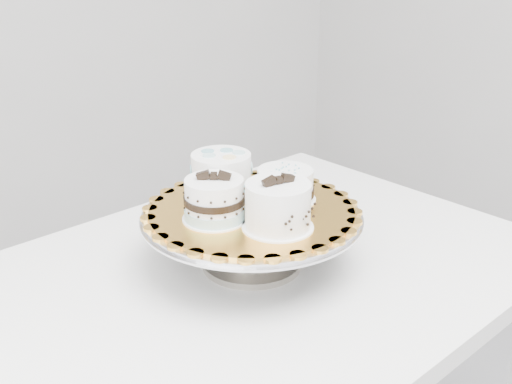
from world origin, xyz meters
TOP-DOWN VIEW (x-y plane):
  - table at (0.05, 0.05)m, footprint 1.24×0.90m
  - cake_stand at (0.10, 0.06)m, footprint 0.40×0.40m
  - cake_board at (0.10, 0.06)m, footprint 0.47×0.47m
  - cake_swirl at (0.09, -0.02)m, footprint 0.12×0.12m
  - cake_banded at (0.02, 0.07)m, footprint 0.14×0.14m
  - cake_dots at (0.09, 0.15)m, footprint 0.14×0.14m
  - cake_ribbon at (0.17, 0.06)m, footprint 0.12×0.11m

SIDE VIEW (x-z plane):
  - table at x=0.05m, z-range 0.29..1.04m
  - cake_stand at x=0.10m, z-range 0.77..0.88m
  - cake_board at x=0.10m, z-range 0.86..0.86m
  - cake_ribbon at x=0.17m, z-range 0.86..0.92m
  - cake_banded at x=0.02m, z-range 0.85..0.94m
  - cake_swirl at x=0.09m, z-range 0.85..0.95m
  - cake_dots at x=0.09m, z-range 0.86..0.95m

